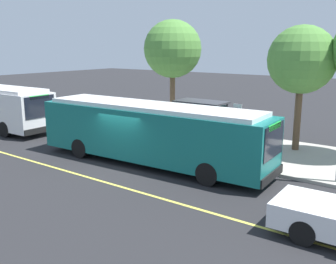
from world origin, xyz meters
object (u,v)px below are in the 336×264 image
(waiting_bench, at_px, (200,135))
(route_sign_post, at_px, (237,124))
(pedestrian_commuter, at_px, (202,132))
(transit_bus_main, at_px, (150,132))

(waiting_bench, distance_m, route_sign_post, 3.91)
(pedestrian_commuter, bearing_deg, waiting_bench, 123.79)
(transit_bus_main, xyz_separation_m, waiting_bench, (0.06, 4.50, -0.99))
(waiting_bench, bearing_deg, transit_bus_main, -90.78)
(transit_bus_main, relative_size, pedestrian_commuter, 7.26)
(pedestrian_commuter, bearing_deg, route_sign_post, -13.66)
(waiting_bench, xyz_separation_m, pedestrian_commuter, (0.85, -1.26, 0.48))
(transit_bus_main, height_order, waiting_bench, transit_bus_main)
(transit_bus_main, height_order, route_sign_post, same)
(transit_bus_main, relative_size, waiting_bench, 7.67)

